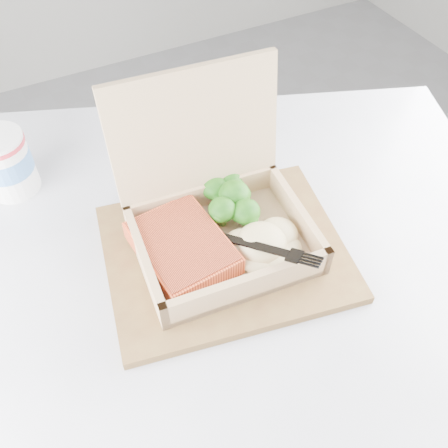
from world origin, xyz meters
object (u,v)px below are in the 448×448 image
cafe_table (228,363)px  takeout_container (214,206)px  serving_tray (225,252)px  paper_cup (5,162)px

cafe_table → takeout_container: bearing=74.0°
serving_tray → takeout_container: 0.07m
serving_tray → takeout_container: takeout_container is taller
serving_tray → paper_cup: paper_cup is taller
cafe_table → paper_cup: 0.45m
takeout_container → serving_tray: bearing=-87.5°
cafe_table → takeout_container: 0.27m
serving_tray → paper_cup: (-0.22, 0.26, 0.04)m
serving_tray → paper_cup: size_ratio=3.24×
takeout_container → paper_cup: (-0.22, 0.23, -0.01)m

